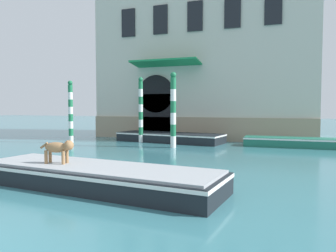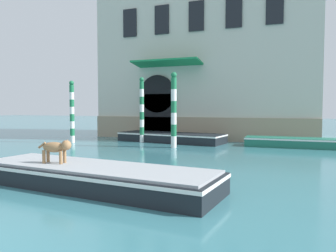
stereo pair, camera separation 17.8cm
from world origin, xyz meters
The scene contains 7 objects.
boat_foreground centered at (0.45, 4.85, 0.30)m, with size 6.64×2.46×0.56m.
dog_on_deck centered at (-0.60, 4.76, 0.96)m, with size 0.93×0.37×0.62m.
boat_moored_near_palazzo centered at (-1.55, 15.52, 0.27)m, with size 6.42×2.75×0.51m.
boat_moored_far centered at (5.21, 15.45, 0.25)m, with size 5.05×1.46×0.47m.
mooring_pole_0 centered at (-6.52, 13.05, 1.76)m, with size 0.26×0.26×3.47m.
mooring_pole_1 centered at (-3.01, 14.74, 1.86)m, with size 0.25×0.25×3.69m.
mooring_pole_2 centered at (-0.46, 13.07, 1.88)m, with size 0.29×0.29×3.72m.
Camera 1 is at (4.97, -2.07, 2.01)m, focal length 35.00 mm.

